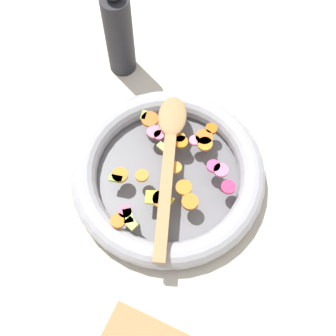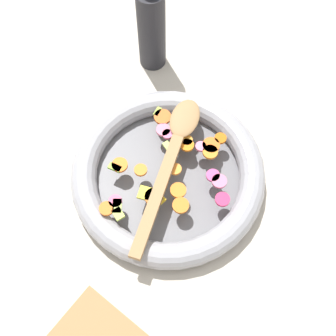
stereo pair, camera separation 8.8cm
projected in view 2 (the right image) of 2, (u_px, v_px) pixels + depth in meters
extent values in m
plane|color=beige|center=(168.00, 179.00, 0.93)|extent=(4.00, 4.00, 0.00)
cylinder|color=slate|center=(168.00, 178.00, 0.92)|extent=(0.33, 0.33, 0.01)
torus|color=#9E9EA5|center=(168.00, 174.00, 0.91)|extent=(0.38, 0.38, 0.05)
cylinder|color=orange|center=(141.00, 170.00, 0.88)|extent=(0.03, 0.03, 0.01)
cylinder|color=orange|center=(154.00, 197.00, 0.85)|extent=(0.05, 0.05, 0.01)
cylinder|color=orange|center=(187.00, 141.00, 0.91)|extent=(0.03, 0.03, 0.01)
cylinder|color=orange|center=(120.00, 165.00, 0.88)|extent=(0.04, 0.04, 0.01)
cylinder|color=#D45F0E|center=(220.00, 138.00, 0.91)|extent=(0.02, 0.02, 0.01)
cylinder|color=orange|center=(178.00, 190.00, 0.86)|extent=(0.03, 0.03, 0.01)
cylinder|color=orange|center=(175.00, 169.00, 0.88)|extent=(0.02, 0.02, 0.01)
cylinder|color=orange|center=(188.00, 146.00, 0.90)|extent=(0.03, 0.03, 0.01)
cylinder|color=orange|center=(106.00, 209.00, 0.84)|extent=(0.03, 0.03, 0.01)
cylinder|color=orange|center=(210.00, 152.00, 0.89)|extent=(0.04, 0.04, 0.01)
cylinder|color=#D56022|center=(163.00, 117.00, 0.93)|extent=(0.05, 0.05, 0.01)
cylinder|color=orange|center=(211.00, 145.00, 0.90)|extent=(0.04, 0.04, 0.01)
cylinder|color=orange|center=(181.00, 205.00, 0.85)|extent=(0.03, 0.03, 0.01)
cube|color=#B3C661|center=(168.00, 147.00, 0.90)|extent=(0.03, 0.02, 0.01)
cube|color=#97C742|center=(115.00, 168.00, 0.88)|extent=(0.03, 0.02, 0.01)
cube|color=#A1CD4F|center=(185.00, 108.00, 0.94)|extent=(0.02, 0.01, 0.01)
cube|color=#B2CA5C|center=(117.00, 206.00, 0.85)|extent=(0.03, 0.03, 0.01)
cube|color=#BFD756|center=(118.00, 214.00, 0.84)|extent=(0.03, 0.02, 0.01)
cube|color=#96AB41|center=(158.00, 112.00, 0.93)|extent=(0.01, 0.02, 0.01)
cylinder|color=pink|center=(201.00, 147.00, 0.90)|extent=(0.03, 0.03, 0.01)
cylinder|color=#D65175|center=(115.00, 201.00, 0.85)|extent=(0.03, 0.03, 0.01)
cylinder|color=#D72C5E|center=(222.00, 199.00, 0.85)|extent=(0.03, 0.03, 0.01)
cylinder|color=#DF6D88|center=(163.00, 130.00, 0.92)|extent=(0.03, 0.03, 0.01)
cylinder|color=#DC6A90|center=(219.00, 181.00, 0.87)|extent=(0.04, 0.04, 0.01)
cylinder|color=pink|center=(167.00, 134.00, 0.91)|extent=(0.03, 0.03, 0.01)
cylinder|color=#DE4685|center=(213.00, 176.00, 0.87)|extent=(0.04, 0.04, 0.01)
cube|color=gold|center=(146.00, 193.00, 0.86)|extent=(0.03, 0.03, 0.01)
cube|color=yellow|center=(157.00, 199.00, 0.85)|extent=(0.03, 0.03, 0.01)
cube|color=#A87F51|center=(157.00, 194.00, 0.85)|extent=(0.11, 0.24, 0.01)
ellipsoid|color=#A87F51|center=(185.00, 118.00, 0.92)|extent=(0.08, 0.10, 0.01)
cylinder|color=#232328|center=(152.00, 30.00, 0.97)|extent=(0.06, 0.06, 0.20)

